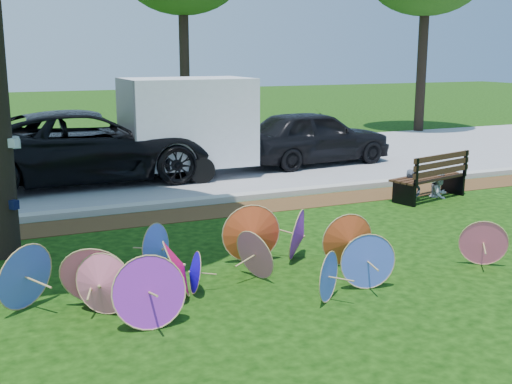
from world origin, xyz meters
The scene contains 11 objects.
ground centered at (0.00, 0.00, 0.00)m, with size 90.00×90.00×0.00m, color black.
mulch_strip centered at (0.00, 4.50, 0.01)m, with size 90.00×1.00×0.01m, color #472D16.
curb centered at (0.00, 5.20, 0.06)m, with size 90.00×0.30×0.12m, color #B7B5AD.
street centered at (0.00, 9.35, 0.01)m, with size 90.00×8.00×0.01m, color gray.
parasol_pile centered at (-0.48, 0.74, 0.38)m, with size 6.71×2.26×0.85m.
black_van centered at (-0.86, 8.33, 0.82)m, with size 2.72×5.89×1.64m, color black.
dark_pickup centered at (4.98, 8.36, 0.72)m, with size 1.71×4.24×1.45m, color black.
cargo_trailer centered at (1.42, 8.03, 1.32)m, with size 2.90×1.84×2.63m, color white.
park_bench centered at (5.10, 3.78, 0.47)m, with size 1.80×0.68×0.94m, color black, non-canonical shape.
person_left centered at (4.75, 3.83, 0.59)m, with size 0.43×0.28×1.19m, color #3B4250.
person_right centered at (5.45, 3.83, 0.52)m, with size 0.50×0.39×1.04m, color silver.
Camera 1 is at (-3.25, -6.45, 2.92)m, focal length 45.00 mm.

